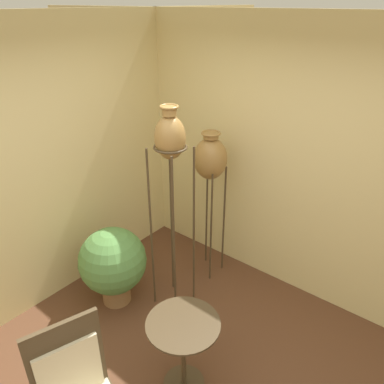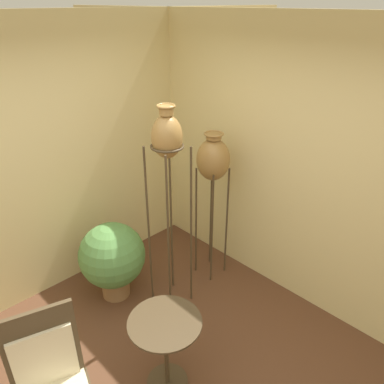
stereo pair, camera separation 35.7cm
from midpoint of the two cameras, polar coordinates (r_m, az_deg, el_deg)
The scene contains 6 objects.
wall_back at distance 3.70m, azimuth -27.62°, elevation 1.54°, with size 7.58×0.06×2.70m.
wall_right at distance 3.62m, azimuth 13.62°, elevation 3.52°, with size 0.06×7.58×2.70m.
vase_stand_tall at distance 3.13m, azimuth -6.63°, elevation 6.92°, with size 0.30×0.30×2.02m.
vase_stand_medium at distance 3.70m, azimuth 0.04°, elevation 4.73°, with size 0.33×0.33×1.64m.
side_table at distance 3.01m, azimuth -4.99°, elevation -21.74°, with size 0.55×0.55×0.67m.
potted_plant at distance 3.83m, azimuth -14.63°, elevation -10.48°, with size 0.66×0.66×0.83m.
Camera 1 is at (-1.34, -1.24, 2.76)m, focal length 35.00 mm.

